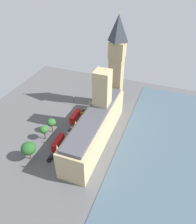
{
  "coord_description": "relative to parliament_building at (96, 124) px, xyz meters",
  "views": [
    {
      "loc": [
        -34.55,
        82.45,
        81.75
      ],
      "look_at": [
        1.0,
        -12.48,
        8.98
      ],
      "focal_mm": 35.88,
      "sensor_mm": 36.0,
      "label": 1
    }
  ],
  "objects": [
    {
      "name": "car_black_opposite_hall",
      "position": [
        15.11,
        22.04,
        -8.62
      ],
      "size": [
        1.87,
        4.56,
        1.74
      ],
      "rotation": [
        0.0,
        0.0,
        -0.01
      ],
      "color": "black",
      "rests_on": "ground"
    },
    {
      "name": "car_white_kerbside",
      "position": [
        15.16,
        0.53,
        -8.62
      ],
      "size": [
        2.1,
        4.8,
        1.74
      ],
      "rotation": [
        0.0,
        0.0,
        3.11
      ],
      "color": "silver",
      "rests_on": "ground"
    },
    {
      "name": "plane_tree_near_tower",
      "position": [
        24.28,
        25.22,
        -2.62
      ],
      "size": [
        7.02,
        7.02,
        9.89
      ],
      "color": "brown",
      "rests_on": "ground"
    },
    {
      "name": "street_lamp_slot_10",
      "position": [
        25.58,
        9.38,
        -5.27
      ],
      "size": [
        0.56,
        0.56,
        6.04
      ],
      "color": "black",
      "rests_on": "ground"
    },
    {
      "name": "parliament_building",
      "position": [
        0.0,
        0.0,
        0.0
      ],
      "size": [
        13.74,
        58.89,
        35.25
      ],
      "color": "tan",
      "rests_on": "ground"
    },
    {
      "name": "double_decker_bus_by_river_gate",
      "position": [
        17.24,
        -10.47,
        -6.88
      ],
      "size": [
        2.86,
        10.56,
        4.75
      ],
      "rotation": [
        0.0,
        0.0,
        0.02
      ],
      "color": "red",
      "rests_on": "ground"
    },
    {
      "name": "pedestrian_corner",
      "position": [
        8.61,
        -9.21,
        -8.83
      ],
      "size": [
        0.5,
        0.6,
        1.51
      ],
      "rotation": [
        0.0,
        0.0,
        3.36
      ],
      "color": "maroon",
      "rests_on": "ground"
    },
    {
      "name": "car_yellow_cab_midblock",
      "position": [
        15.96,
        -19.24,
        -8.62
      ],
      "size": [
        2.0,
        4.73,
        1.74
      ],
      "rotation": [
        0.0,
        0.0,
        3.18
      ],
      "color": "gold",
      "rests_on": "ground"
    },
    {
      "name": "clock_tower",
      "position": [
        0.14,
        -34.11,
        19.93
      ],
      "size": [
        8.69,
        8.69,
        56.89
      ],
      "color": "tan",
      "rests_on": "ground"
    },
    {
      "name": "plane_tree_trailing",
      "position": [
        24.49,
        3.9,
        -3.03
      ],
      "size": [
        4.9,
        4.9,
        8.62
      ],
      "color": "brown",
      "rests_on": "ground"
    },
    {
      "name": "pedestrian_under_trees",
      "position": [
        9.54,
        3.11,
        -8.78
      ],
      "size": [
        0.58,
        0.48,
        1.62
      ],
      "rotation": [
        0.0,
        0.0,
        1.52
      ],
      "color": "navy",
      "rests_on": "ground"
    },
    {
      "name": "plane_tree_leading",
      "position": [
        25.12,
        10.4,
        -3.2
      ],
      "size": [
        4.57,
        4.57,
        8.32
      ],
      "color": "brown",
      "rests_on": "ground"
    },
    {
      "name": "ground_plane",
      "position": [
        1.99,
        1.58,
        -9.51
      ],
      "size": [
        146.17,
        146.17,
        0.0
      ],
      "primitive_type": "plane",
      "color": "#565659"
    },
    {
      "name": "street_lamp_slot_11",
      "position": [
        25.0,
        -24.86,
        -5.18
      ],
      "size": [
        0.56,
        0.56,
        6.18
      ],
      "color": "black",
      "rests_on": "ground"
    },
    {
      "name": "double_decker_bus_far_end",
      "position": [
        15.8,
        12.96,
        -6.88
      ],
      "size": [
        3.23,
        10.64,
        4.75
      ],
      "rotation": [
        0.0,
        0.0,
        3.21
      ],
      "color": "#B20C0F",
      "rests_on": "ground"
    },
    {
      "name": "river_thames",
      "position": [
        -34.56,
        1.58,
        -9.39
      ],
      "size": [
        43.06,
        131.55,
        0.25
      ],
      "primitive_type": "cube",
      "color": "#475B6B",
      "rests_on": "ground"
    }
  ]
}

